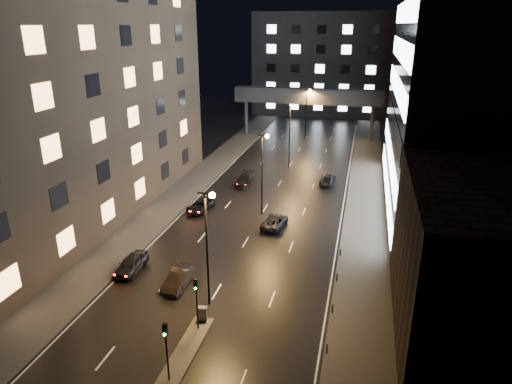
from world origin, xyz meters
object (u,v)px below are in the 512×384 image
car_away_a (131,264)px  car_away_d (245,180)px  car_away_b (179,278)px  car_toward_b (327,179)px  utility_cabinet (202,314)px  car_toward_a (275,222)px  car_away_c (200,206)px

car_away_a → car_away_d: bearing=81.0°
car_away_b → car_toward_b: size_ratio=0.94×
car_away_d → car_toward_b: car_away_d is taller
car_away_b → car_toward_b: (10.45, 31.26, -0.04)m
car_away_a → utility_cabinet: 10.96m
car_away_a → utility_cabinet: (9.25, -5.88, -0.04)m
car_toward_b → utility_cabinet: size_ratio=4.16×
car_away_a → car_away_b: (5.44, -1.38, -0.02)m
car_away_b → car_away_d: (-1.30, 28.00, -0.02)m
utility_cabinet → car_toward_b: bearing=71.9°
car_away_d → car_away_b: bearing=-89.2°
car_away_b → car_away_d: bearing=94.6°
car_away_b → car_toward_a: car_away_b is taller
car_away_c → car_toward_b: (14.68, 14.19, 0.05)m
car_away_b → car_toward_b: 32.96m
car_away_b → car_toward_b: bearing=73.5°
car_away_d → car_toward_b: bearing=13.7°
car_away_a → car_toward_b: 33.84m
car_away_a → car_away_c: 15.74m
car_toward_b → utility_cabinet: car_toward_b is taller
car_away_c → car_toward_a: size_ratio=1.00×
car_away_b → car_away_a: bearing=167.8°
car_away_d → car_toward_a: 15.28m
car_away_c → car_toward_a: same height
car_away_a → car_away_d: size_ratio=0.91×
car_away_a → car_toward_a: 17.31m
car_toward_a → utility_cabinet: car_toward_a is taller
car_away_c → car_toward_a: (10.08, -2.57, 0.00)m
car_away_c → car_away_d: size_ratio=0.95×
car_away_b → utility_cabinet: (3.81, -4.50, -0.02)m
car_away_c → utility_cabinet: 23.01m
car_away_c → utility_cabinet: (8.03, -21.56, 0.07)m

